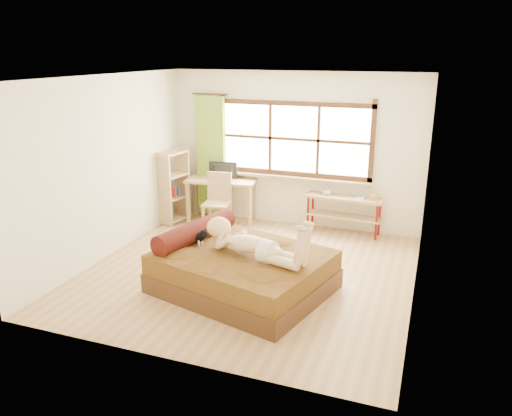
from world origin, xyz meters
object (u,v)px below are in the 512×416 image
at_px(kitten, 196,235).
at_px(desk, 222,185).
at_px(bed, 240,269).
at_px(chair, 218,198).
at_px(woman, 252,233).
at_px(pipe_shelf, 344,206).
at_px(bookshelf, 173,186).

height_order(kitten, desk, desk).
height_order(bed, chair, chair).
height_order(woman, chair, woman).
distance_m(bed, woman, 0.59).
bearing_deg(chair, desk, 95.99).
bearing_deg(pipe_shelf, bookshelf, -167.48).
relative_size(kitten, bookshelf, 0.24).
bearing_deg(desk, chair, -84.01).
bearing_deg(woman, desk, 136.32).
relative_size(chair, pipe_shelf, 0.75).
distance_m(pipe_shelf, bookshelf, 3.09).
distance_m(bed, bookshelf, 3.06).
relative_size(woman, desk, 1.10).
bearing_deg(chair, pipe_shelf, 4.86).
relative_size(bed, pipe_shelf, 1.86).
xyz_separation_m(woman, chair, (-1.46, 2.18, -0.28)).
bearing_deg(desk, bed, -69.17).
bearing_deg(desk, kitten, -81.92).
distance_m(kitten, desk, 2.48).
height_order(bed, desk, bed).
bearing_deg(bed, chair, 135.73).
xyz_separation_m(desk, bookshelf, (-0.81, -0.33, -0.01)).
distance_m(chair, bookshelf, 0.91).
bearing_deg(desk, pipe_shelf, -4.66).
xyz_separation_m(desk, pipe_shelf, (2.24, 0.12, -0.21)).
bearing_deg(chair, bookshelf, 170.40).
xyz_separation_m(bed, desk, (-1.34, 2.47, 0.40)).
relative_size(bed, bookshelf, 1.86).
bearing_deg(bookshelf, pipe_shelf, 18.83).
height_order(bed, bookshelf, bookshelf).
distance_m(bed, kitten, 0.77).
bearing_deg(kitten, woman, 5.19).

